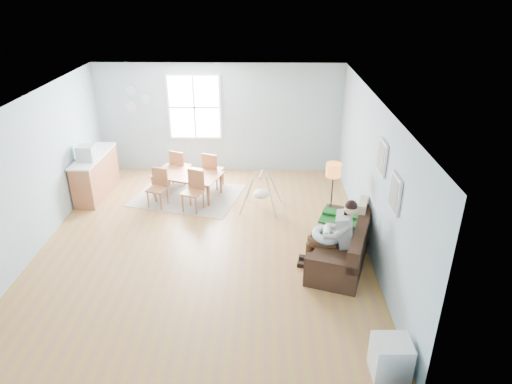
{
  "coord_description": "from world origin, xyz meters",
  "views": [
    {
      "loc": [
        1.1,
        -7.36,
        4.58
      ],
      "look_at": [
        0.96,
        0.08,
        1.0
      ],
      "focal_mm": 32.0,
      "sensor_mm": 36.0,
      "label": 1
    }
  ],
  "objects_px": {
    "counter": "(96,174)",
    "monitor": "(86,153)",
    "dining_table": "(187,185)",
    "chair_sw": "(158,185)",
    "toddler": "(343,221)",
    "chair_ne": "(212,168)",
    "sofa": "(344,246)",
    "chair_nw": "(179,165)",
    "storage_cube": "(390,357)",
    "floor_lamp": "(333,176)",
    "father": "(336,232)",
    "baby_swing": "(261,193)",
    "chair_se": "(194,188)"
  },
  "relations": [
    {
      "from": "floor_lamp",
      "to": "storage_cube",
      "type": "xyz_separation_m",
      "value": [
        0.3,
        -3.54,
        -0.92
      ]
    },
    {
      "from": "monitor",
      "to": "dining_table",
      "type": "bearing_deg",
      "value": 7.0
    },
    {
      "from": "father",
      "to": "chair_sw",
      "type": "relative_size",
      "value": 1.58
    },
    {
      "from": "toddler",
      "to": "monitor",
      "type": "relative_size",
      "value": 2.24
    },
    {
      "from": "storage_cube",
      "to": "chair_se",
      "type": "relative_size",
      "value": 0.58
    },
    {
      "from": "chair_se",
      "to": "chair_nw",
      "type": "xyz_separation_m",
      "value": [
        -0.54,
        1.3,
        -0.02
      ]
    },
    {
      "from": "dining_table",
      "to": "counter",
      "type": "height_order",
      "value": "counter"
    },
    {
      "from": "counter",
      "to": "monitor",
      "type": "relative_size",
      "value": 4.84
    },
    {
      "from": "sofa",
      "to": "chair_nw",
      "type": "xyz_separation_m",
      "value": [
        -3.41,
        3.17,
        0.2
      ]
    },
    {
      "from": "toddler",
      "to": "floor_lamp",
      "type": "height_order",
      "value": "floor_lamp"
    },
    {
      "from": "chair_se",
      "to": "counter",
      "type": "bearing_deg",
      "value": 162.88
    },
    {
      "from": "counter",
      "to": "sofa",
      "type": "bearing_deg",
      "value": -26.47
    },
    {
      "from": "storage_cube",
      "to": "floor_lamp",
      "type": "bearing_deg",
      "value": 94.85
    },
    {
      "from": "toddler",
      "to": "baby_swing",
      "type": "bearing_deg",
      "value": 130.19
    },
    {
      "from": "chair_se",
      "to": "toddler",
      "type": "bearing_deg",
      "value": -30.27
    },
    {
      "from": "toddler",
      "to": "chair_ne",
      "type": "bearing_deg",
      "value": 133.32
    },
    {
      "from": "chair_sw",
      "to": "monitor",
      "type": "distance_m",
      "value": 1.67
    },
    {
      "from": "storage_cube",
      "to": "baby_swing",
      "type": "relative_size",
      "value": 0.55
    },
    {
      "from": "father",
      "to": "storage_cube",
      "type": "xyz_separation_m",
      "value": [
        0.39,
        -2.3,
        -0.44
      ]
    },
    {
      "from": "toddler",
      "to": "chair_se",
      "type": "height_order",
      "value": "toddler"
    },
    {
      "from": "storage_cube",
      "to": "counter",
      "type": "distance_m",
      "value": 7.44
    },
    {
      "from": "father",
      "to": "baby_swing",
      "type": "relative_size",
      "value": 1.41
    },
    {
      "from": "counter",
      "to": "toddler",
      "type": "bearing_deg",
      "value": -24.7
    },
    {
      "from": "toddler",
      "to": "counter",
      "type": "bearing_deg",
      "value": 155.3
    },
    {
      "from": "sofa",
      "to": "chair_nw",
      "type": "height_order",
      "value": "chair_nw"
    },
    {
      "from": "sofa",
      "to": "chair_nw",
      "type": "bearing_deg",
      "value": 137.07
    },
    {
      "from": "baby_swing",
      "to": "toddler",
      "type": "bearing_deg",
      "value": -49.81
    },
    {
      "from": "sofa",
      "to": "chair_sw",
      "type": "distance_m",
      "value": 4.22
    },
    {
      "from": "father",
      "to": "dining_table",
      "type": "bearing_deg",
      "value": 136.85
    },
    {
      "from": "toddler",
      "to": "chair_ne",
      "type": "relative_size",
      "value": 0.91
    },
    {
      "from": "chair_ne",
      "to": "monitor",
      "type": "distance_m",
      "value": 2.75
    },
    {
      "from": "toddler",
      "to": "chair_sw",
      "type": "distance_m",
      "value": 4.12
    },
    {
      "from": "chair_se",
      "to": "chair_nw",
      "type": "relative_size",
      "value": 1.03
    },
    {
      "from": "floor_lamp",
      "to": "chair_sw",
      "type": "distance_m",
      "value": 3.78
    },
    {
      "from": "storage_cube",
      "to": "toddler",
      "type": "bearing_deg",
      "value": 94.12
    },
    {
      "from": "toddler",
      "to": "chair_se",
      "type": "relative_size",
      "value": 0.91
    },
    {
      "from": "chair_ne",
      "to": "toddler",
      "type": "bearing_deg",
      "value": -46.68
    },
    {
      "from": "floor_lamp",
      "to": "baby_swing",
      "type": "bearing_deg",
      "value": 145.92
    },
    {
      "from": "toddler",
      "to": "chair_se",
      "type": "xyz_separation_m",
      "value": [
        -2.86,
        1.67,
        -0.18
      ]
    },
    {
      "from": "chair_sw",
      "to": "chair_nw",
      "type": "xyz_separation_m",
      "value": [
        0.27,
        1.1,
        0.02
      ]
    },
    {
      "from": "toddler",
      "to": "counter",
      "type": "xyz_separation_m",
      "value": [
        -5.19,
        2.39,
        -0.19
      ]
    },
    {
      "from": "father",
      "to": "baby_swing",
      "type": "xyz_separation_m",
      "value": [
        -1.26,
        2.15,
        -0.33
      ]
    },
    {
      "from": "monitor",
      "to": "chair_se",
      "type": "bearing_deg",
      "value": -9.6
    },
    {
      "from": "counter",
      "to": "chair_sw",
      "type": "bearing_deg",
      "value": -18.73
    },
    {
      "from": "toddler",
      "to": "chair_se",
      "type": "distance_m",
      "value": 3.32
    },
    {
      "from": "monitor",
      "to": "baby_swing",
      "type": "relative_size",
      "value": 0.38
    },
    {
      "from": "monitor",
      "to": "baby_swing",
      "type": "height_order",
      "value": "monitor"
    },
    {
      "from": "toddler",
      "to": "storage_cube",
      "type": "bearing_deg",
      "value": -85.88
    },
    {
      "from": "chair_nw",
      "to": "toddler",
      "type": "bearing_deg",
      "value": -41.13
    },
    {
      "from": "chair_ne",
      "to": "monitor",
      "type": "relative_size",
      "value": 2.48
    }
  ]
}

